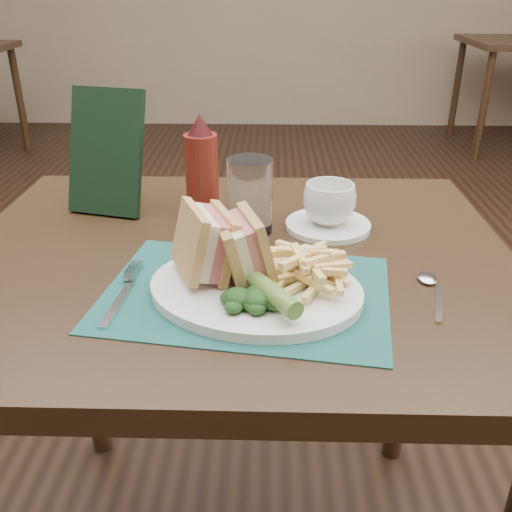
{
  "coord_description": "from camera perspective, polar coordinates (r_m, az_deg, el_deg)",
  "views": [
    {
      "loc": [
        0.06,
        -1.33,
        1.16
      ],
      "look_at": [
        0.04,
        -0.61,
        0.8
      ],
      "focal_mm": 40.0,
      "sensor_mm": 36.0,
      "label": 1
    }
  ],
  "objects": [
    {
      "name": "drinking_glass",
      "position": [
        0.98,
        -0.62,
        6.0
      ],
      "size": [
        0.1,
        0.1,
        0.13
      ],
      "primitive_type": "cylinder",
      "rotation": [
        0.0,
        0.0,
        0.35
      ],
      "color": "white",
      "rests_on": "table_main"
    },
    {
      "name": "kale_garnish",
      "position": [
        0.74,
        -0.27,
        -4.14
      ],
      "size": [
        0.11,
        0.08,
        0.03
      ],
      "primitive_type": null,
      "color": "#153613",
      "rests_on": "plate"
    },
    {
      "name": "sandwich_half_a",
      "position": [
        0.79,
        -6.63,
        1.18
      ],
      "size": [
        0.11,
        0.13,
        0.1
      ],
      "primitive_type": null,
      "rotation": [
        0.0,
        0.24,
        0.39
      ],
      "color": "tan",
      "rests_on": "plate"
    },
    {
      "name": "placemat",
      "position": [
        0.81,
        -0.99,
        -3.68
      ],
      "size": [
        0.43,
        0.34,
        0.0
      ],
      "primitive_type": "cube",
      "rotation": [
        0.0,
        0.0,
        -0.15
      ],
      "color": "#184D48",
      "rests_on": "table_main"
    },
    {
      "name": "check_presenter",
      "position": [
        1.1,
        -14.75,
        10.01
      ],
      "size": [
        0.16,
        0.12,
        0.22
      ],
      "primitive_type": "cube",
      "rotation": [
        -0.31,
        0.0,
        -0.24
      ],
      "color": "black",
      "rests_on": "table_main"
    },
    {
      "name": "table_main",
      "position": [
        1.14,
        -1.85,
        -16.73
      ],
      "size": [
        0.9,
        0.75,
        0.75
      ],
      "primitive_type": null,
      "color": "black",
      "rests_on": "ground"
    },
    {
      "name": "plate",
      "position": [
        0.8,
        -0.06,
        -3.38
      ],
      "size": [
        0.35,
        0.31,
        0.01
      ],
      "primitive_type": null,
      "rotation": [
        0.0,
        0.0,
        -0.26
      ],
      "color": "white",
      "rests_on": "placemat"
    },
    {
      "name": "fork",
      "position": [
        0.82,
        -13.18,
        -3.32
      ],
      "size": [
        0.05,
        0.17,
        0.01
      ],
      "primitive_type": null,
      "rotation": [
        0.0,
        0.0,
        -0.09
      ],
      "color": "silver",
      "rests_on": "placemat"
    },
    {
      "name": "coffee_cup",
      "position": [
        1.0,
        7.34,
        5.23
      ],
      "size": [
        0.13,
        0.13,
        0.07
      ],
      "primitive_type": "imported",
      "rotation": [
        0.0,
        0.0,
        0.92
      ],
      "color": "white",
      "rests_on": "saucer"
    },
    {
      "name": "wall_back",
      "position": [
        4.97,
        0.87,
        13.04
      ],
      "size": [
        6.0,
        0.0,
        6.0
      ],
      "primitive_type": "plane",
      "rotation": [
        1.57,
        0.0,
        0.0
      ],
      "color": "gray",
      "rests_on": "ground"
    },
    {
      "name": "sandwich_half_b",
      "position": [
        0.78,
        -2.8,
        0.71
      ],
      "size": [
        0.1,
        0.12,
        0.1
      ],
      "primitive_type": null,
      "rotation": [
        0.0,
        -0.24,
        0.31
      ],
      "color": "tan",
      "rests_on": "plate"
    },
    {
      "name": "floor",
      "position": [
        1.76,
        -0.73,
        -14.49
      ],
      "size": [
        7.0,
        7.0,
        0.0
      ],
      "primitive_type": "plane",
      "color": "black",
      "rests_on": "ground"
    },
    {
      "name": "spoon",
      "position": [
        0.84,
        17.44,
        -3.47
      ],
      "size": [
        0.07,
        0.15,
        0.01
      ],
      "primitive_type": null,
      "rotation": [
        0.0,
        0.0,
        -0.26
      ],
      "color": "silver",
      "rests_on": "table_main"
    },
    {
      "name": "fries_pile",
      "position": [
        0.8,
        5.34,
        -0.6
      ],
      "size": [
        0.18,
        0.2,
        0.05
      ],
      "primitive_type": null,
      "color": "#F2CD79",
      "rests_on": "plate"
    },
    {
      "name": "pickle_spear",
      "position": [
        0.73,
        1.41,
        -3.53
      ],
      "size": [
        0.08,
        0.12,
        0.03
      ],
      "primitive_type": "cylinder",
      "rotation": [
        1.54,
        0.0,
        0.55
      ],
      "color": "#52772D",
      "rests_on": "plate"
    },
    {
      "name": "saucer",
      "position": [
        1.02,
        7.21,
        3.07
      ],
      "size": [
        0.17,
        0.17,
        0.01
      ],
      "primitive_type": "cylinder",
      "rotation": [
        0.0,
        0.0,
        -0.12
      ],
      "color": "white",
      "rests_on": "table_main"
    },
    {
      "name": "ketchup_bottle",
      "position": [
        1.05,
        -5.46,
        8.97
      ],
      "size": [
        0.06,
        0.06,
        0.19
      ],
      "primitive_type": null,
      "rotation": [
        0.0,
        0.0,
        -0.03
      ],
      "color": "#5F1910",
      "rests_on": "table_main"
    }
  ]
}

